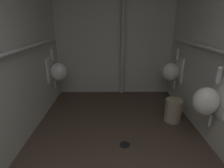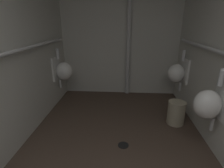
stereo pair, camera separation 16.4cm
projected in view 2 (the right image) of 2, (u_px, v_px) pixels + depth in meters
name	position (u px, v px, depth m)	size (l,w,h in m)	color
floor	(115.00, 151.00, 2.22)	(2.53, 3.85, 0.08)	#47382D
wall_left	(0.00, 44.00, 1.85)	(0.06, 3.85, 2.59)	beige
wall_back	(120.00, 33.00, 3.55)	(2.53, 0.06, 2.59)	beige
urinal_left_mid	(63.00, 70.00, 3.28)	(0.32, 0.30, 0.76)	white
urinal_right_mid	(209.00, 104.00, 1.95)	(0.32, 0.30, 0.76)	white
urinal_right_far	(177.00, 73.00, 3.13)	(0.32, 0.30, 0.76)	white
supply_pipe_left	(10.00, 53.00, 1.89)	(0.06, 3.04, 0.06)	#B2B2B2
standpipe_back_wall	(129.00, 33.00, 3.43)	(0.08, 0.08, 2.54)	#B2B2B2
floor_drain	(123.00, 145.00, 2.26)	(0.14, 0.14, 0.01)	black
waste_bin	(176.00, 113.00, 2.69)	(0.26, 0.26, 0.37)	#9E937A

